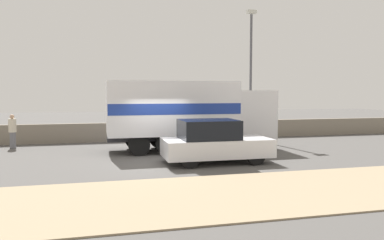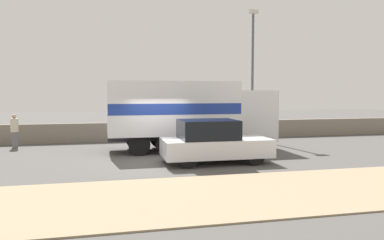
% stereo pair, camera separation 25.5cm
% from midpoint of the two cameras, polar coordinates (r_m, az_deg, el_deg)
% --- Properties ---
extents(ground_plane, '(80.00, 80.00, 0.00)m').
position_cam_midpoint_polar(ground_plane, '(15.02, -3.84, -6.32)').
color(ground_plane, '#514F4C').
extents(dirt_shoulder_foreground, '(60.00, 4.37, 0.04)m').
position_cam_midpoint_polar(dirt_shoulder_foreground, '(10.03, 1.05, -11.55)').
color(dirt_shoulder_foreground, '#9E896B').
rests_on(dirt_shoulder_foreground, ground_plane).
extents(stone_wall_backdrop, '(60.00, 0.35, 1.05)m').
position_cam_midpoint_polar(stone_wall_backdrop, '(21.53, -6.72, -1.72)').
color(stone_wall_backdrop, gray).
rests_on(stone_wall_backdrop, ground_plane).
extents(street_lamp, '(0.56, 0.28, 7.45)m').
position_cam_midpoint_polar(street_lamp, '(22.08, 9.55, 8.16)').
color(street_lamp, '#4C4C51').
rests_on(street_lamp, ground_plane).
extents(box_truck, '(7.83, 2.61, 3.25)m').
position_cam_midpoint_polar(box_truck, '(17.70, -0.27, 1.39)').
color(box_truck, silver).
rests_on(box_truck, ground_plane).
extents(car_hatchback, '(4.18, 1.89, 1.69)m').
position_cam_midpoint_polar(car_hatchback, '(14.58, 3.79, -3.35)').
color(car_hatchback, silver).
rests_on(car_hatchback, ground_plane).
extents(pedestrian, '(0.36, 0.36, 1.67)m').
position_cam_midpoint_polar(pedestrian, '(20.42, -25.09, -1.45)').
color(pedestrian, slate).
rests_on(pedestrian, ground_plane).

